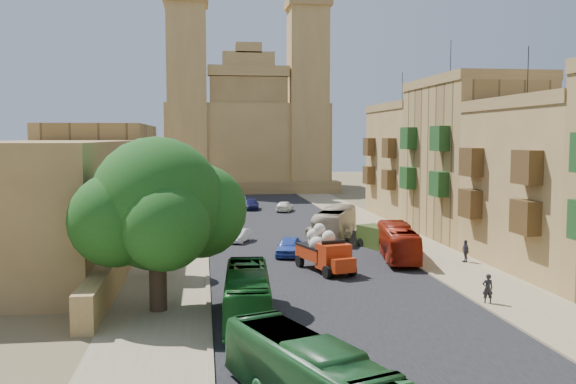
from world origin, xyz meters
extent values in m
plane|color=brown|center=(0.00, 0.00, 0.00)|extent=(260.00, 260.00, 0.00)
cube|color=black|center=(0.00, 30.00, 0.01)|extent=(14.00, 140.00, 0.01)
cube|color=#8E7D5D|center=(9.50, 30.00, 0.01)|extent=(5.00, 140.00, 0.01)
cube|color=#8E7D5D|center=(-9.50, 30.00, 0.01)|extent=(5.00, 140.00, 0.01)
cube|color=#8E7D5D|center=(7.00, 30.00, 0.06)|extent=(0.25, 140.00, 0.12)
cube|color=#8E7D5D|center=(-7.00, 30.00, 0.06)|extent=(0.25, 140.00, 0.12)
cube|color=olive|center=(16.00, 11.00, 5.25)|extent=(8.00, 14.00, 10.50)
cube|color=olive|center=(16.00, 11.00, 10.90)|extent=(8.20, 14.00, 0.80)
cylinder|color=black|center=(15.00, 13.80, 13.10)|extent=(0.06, 0.06, 3.60)
cube|color=#4C3419|center=(11.55, 7.08, 3.99)|extent=(0.90, 2.20, 2.00)
cube|color=#4C3419|center=(11.55, 14.92, 3.99)|extent=(0.90, 2.20, 2.00)
cube|color=#4C3419|center=(11.55, 7.08, 6.93)|extent=(0.90, 2.20, 2.00)
cube|color=#4C3419|center=(11.55, 14.92, 6.93)|extent=(0.90, 2.20, 2.00)
cube|color=#A28049|center=(16.00, 25.00, 6.50)|extent=(8.00, 14.00, 13.00)
cube|color=olive|center=(16.00, 25.00, 13.40)|extent=(8.20, 14.00, 0.80)
cylinder|color=black|center=(15.00, 27.80, 15.60)|extent=(0.06, 0.06, 3.60)
cube|color=#1C481D|center=(11.55, 21.08, 4.94)|extent=(0.90, 2.20, 2.00)
cube|color=#1C481D|center=(11.55, 28.92, 4.94)|extent=(0.90, 2.20, 2.00)
cube|color=#1C481D|center=(11.55, 21.08, 8.58)|extent=(0.90, 2.20, 2.00)
cube|color=#1C481D|center=(11.55, 28.92, 8.58)|extent=(0.90, 2.20, 2.00)
cube|color=olive|center=(16.00, 39.00, 5.75)|extent=(8.00, 14.00, 11.50)
cube|color=olive|center=(16.00, 39.00, 11.90)|extent=(8.20, 14.00, 0.80)
cylinder|color=black|center=(15.00, 41.80, 14.10)|extent=(0.06, 0.06, 3.60)
cube|color=#4C3419|center=(11.55, 35.08, 4.37)|extent=(0.90, 2.20, 2.00)
cube|color=#4C3419|center=(11.55, 42.92, 4.37)|extent=(0.90, 2.20, 2.00)
cube|color=#4C3419|center=(11.55, 35.08, 7.59)|extent=(0.90, 2.20, 2.00)
cube|color=#4C3419|center=(11.55, 42.92, 7.59)|extent=(0.90, 2.20, 2.00)
cube|color=olive|center=(-12.50, 20.00, 0.90)|extent=(1.00, 40.00, 1.80)
cube|color=olive|center=(-18.00, 18.00, 4.20)|extent=(10.00, 28.00, 8.40)
cube|color=#A28049|center=(-18.00, 44.00, 5.00)|extent=(10.00, 22.00, 10.00)
cube|color=olive|center=(0.00, 81.00, 7.00)|extent=(26.00, 20.00, 14.00)
cube|color=olive|center=(0.00, 70.50, 0.90)|extent=(28.00, 4.00, 1.80)
cube|color=olive|center=(0.00, 72.20, 10.00)|extent=(12.00, 2.00, 16.00)
cube|color=olive|center=(0.00, 72.20, 18.90)|extent=(12.60, 2.40, 1.60)
cube|color=olive|center=(0.00, 72.20, 20.60)|extent=(8.00, 2.00, 2.40)
cube|color=olive|center=(0.00, 72.20, 22.40)|extent=(4.00, 2.00, 1.60)
cube|color=olive|center=(-9.50, 73.50, 14.50)|extent=(6.00, 6.00, 29.00)
cube|color=olive|center=(-9.50, 73.50, 29.60)|extent=(6.80, 6.80, 1.40)
cube|color=olive|center=(9.50, 73.50, 14.50)|extent=(6.00, 6.00, 29.00)
cube|color=olive|center=(9.50, 73.50, 29.60)|extent=(6.80, 6.80, 1.40)
cylinder|color=#3A2A1D|center=(-9.50, 4.00, 1.66)|extent=(0.87, 0.87, 3.31)
sphere|color=#123D10|center=(-9.50, 4.00, 5.41)|extent=(6.63, 6.63, 6.63)
sphere|color=#123D10|center=(-7.41, 5.05, 4.89)|extent=(4.89, 4.89, 4.89)
sphere|color=#123D10|center=(-11.42, 3.21, 4.71)|extent=(4.54, 4.54, 4.54)
sphere|color=#123D10|center=(-8.98, 1.91, 4.54)|extent=(4.19, 4.19, 4.19)
sphere|color=#123D10|center=(-10.46, 5.92, 6.11)|extent=(3.84, 3.84, 3.84)
cylinder|color=#3A2A1D|center=(-10.00, 12.00, 1.11)|extent=(0.44, 0.44, 2.22)
sphere|color=#123D10|center=(-10.00, 12.00, 3.35)|extent=(3.23, 3.23, 3.23)
cylinder|color=#3A2A1D|center=(-10.00, 24.00, 1.11)|extent=(0.44, 0.44, 2.22)
sphere|color=#123D10|center=(-10.00, 24.00, 3.35)|extent=(3.23, 3.23, 3.23)
cylinder|color=#3A2A1D|center=(-10.00, 36.00, 1.08)|extent=(0.44, 0.44, 2.16)
sphere|color=#123D10|center=(-10.00, 36.00, 3.26)|extent=(3.14, 3.14, 3.14)
cylinder|color=#3A2A1D|center=(-10.00, 48.00, 1.19)|extent=(0.44, 0.44, 2.37)
sphere|color=#123D10|center=(-10.00, 48.00, 3.58)|extent=(3.45, 3.45, 3.45)
cube|color=#B12C0D|center=(0.31, 12.97, 1.10)|extent=(2.78, 3.60, 0.79)
cube|color=black|center=(0.31, 12.97, 1.54)|extent=(2.84, 3.66, 0.11)
cube|color=#B12C0D|center=(0.91, 11.03, 1.19)|extent=(2.21, 1.98, 1.59)
cube|color=#B12C0D|center=(1.22, 10.02, 0.84)|extent=(1.74, 1.45, 0.88)
cube|color=black|center=(0.91, 11.03, 1.81)|extent=(1.63, 0.58, 0.79)
cylinder|color=black|center=(0.30, 10.02, 0.40)|extent=(0.53, 0.85, 0.79)
cylinder|color=black|center=(1.98, 10.53, 0.40)|extent=(0.53, 0.85, 0.79)
cylinder|color=black|center=(-0.84, 13.72, 0.40)|extent=(0.53, 0.85, 0.79)
cylinder|color=black|center=(0.84, 14.24, 0.40)|extent=(0.53, 0.85, 0.79)
sphere|color=beige|center=(0.04, 12.34, 1.76)|extent=(0.97, 0.97, 0.97)
sphere|color=beige|center=(0.81, 12.85, 1.76)|extent=(0.97, 0.97, 0.97)
sphere|color=beige|center=(0.15, 13.48, 1.76)|extent=(0.97, 0.97, 0.97)
sphere|color=beige|center=(-0.05, 12.95, 2.25)|extent=(0.88, 0.88, 0.88)
sphere|color=beige|center=(0.84, 12.30, 2.20)|extent=(0.88, 0.88, 0.88)
sphere|color=beige|center=(0.34, 12.89, 2.64)|extent=(0.79, 0.79, 0.79)
cube|color=#374B1C|center=(6.50, 20.00, 0.85)|extent=(3.13, 4.48, 1.70)
cylinder|color=black|center=(6.25, 18.38, 0.34)|extent=(0.49, 0.73, 0.68)
cylinder|color=black|center=(7.76, 18.95, 0.34)|extent=(0.49, 0.73, 0.68)
cylinder|color=black|center=(5.24, 21.05, 0.34)|extent=(0.49, 0.73, 0.68)
cylinder|color=black|center=(6.75, 21.62, 0.34)|extent=(0.49, 0.73, 0.68)
imported|color=#225D2B|center=(-4.00, -8.86, 1.20)|extent=(5.01, 8.75, 2.40)
imported|color=#125217|center=(-5.19, 1.69, 1.22)|extent=(2.61, 8.87, 2.44)
imported|color=maroon|center=(6.50, 15.55, 1.23)|extent=(3.53, 9.03, 2.45)
imported|color=beige|center=(4.00, 25.40, 1.32)|extent=(5.61, 9.65, 2.65)
imported|color=blue|center=(-1.00, 17.91, 0.70)|extent=(2.67, 4.38, 1.39)
imported|color=white|center=(-4.23, 24.52, 0.55)|extent=(2.36, 3.50, 1.09)
imported|color=beige|center=(3.25, 25.25, 0.67)|extent=(3.77, 5.29, 1.34)
imported|color=#121440|center=(-1.46, 48.30, 0.62)|extent=(2.13, 4.43, 1.24)
imported|color=white|center=(2.24, 45.78, 0.63)|extent=(2.72, 3.99, 1.26)
imported|color=teal|center=(-2.53, 52.84, 0.61)|extent=(1.58, 3.77, 1.21)
imported|color=black|center=(7.50, 3.15, 0.78)|extent=(0.62, 0.45, 1.57)
imported|color=#363841|center=(10.83, 13.86, 0.78)|extent=(0.44, 0.94, 1.56)
camera|label=1|loc=(-7.22, -28.14, 8.67)|focal=40.00mm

